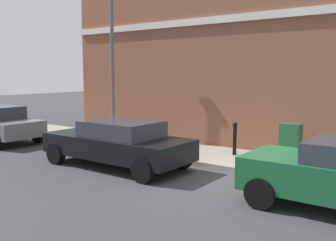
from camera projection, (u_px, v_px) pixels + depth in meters
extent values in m
plane|color=#38383A|center=(229.00, 181.00, 9.60)|extent=(80.00, 80.00, 0.00)
cube|color=gray|center=(114.00, 141.00, 14.71)|extent=(2.46, 30.00, 0.15)
cube|color=brown|center=(229.00, 49.00, 16.51)|extent=(6.86, 11.08, 7.46)
cube|color=silver|center=(184.00, 23.00, 13.65)|extent=(0.12, 11.08, 0.24)
cylinder|color=black|center=(261.00, 193.00, 7.56)|extent=(0.22, 0.64, 0.64)
cylinder|color=black|center=(289.00, 176.00, 8.86)|extent=(0.22, 0.64, 0.64)
cube|color=black|center=(117.00, 146.00, 10.99)|extent=(1.82, 4.51, 0.58)
cube|color=#2D333D|center=(122.00, 129.00, 10.80)|extent=(1.59, 2.12, 0.47)
cylinder|color=black|center=(56.00, 153.00, 11.34)|extent=(0.22, 0.64, 0.64)
cylinder|color=black|center=(98.00, 145.00, 12.69)|extent=(0.22, 0.64, 0.64)
cylinder|color=black|center=(143.00, 170.00, 9.35)|extent=(0.22, 0.64, 0.64)
cylinder|color=black|center=(182.00, 158.00, 10.70)|extent=(0.22, 0.64, 0.64)
cylinder|color=black|center=(38.00, 135.00, 14.79)|extent=(0.23, 0.64, 0.64)
cube|color=#1E4C28|center=(290.00, 143.00, 10.73)|extent=(0.40, 0.55, 1.15)
cube|color=#333333|center=(290.00, 162.00, 10.80)|extent=(0.46, 0.61, 0.08)
cylinder|color=black|center=(235.00, 140.00, 11.88)|extent=(0.12, 0.12, 0.95)
sphere|color=black|center=(235.00, 124.00, 11.82)|extent=(0.14, 0.14, 0.14)
cylinder|color=#59595B|center=(112.00, 68.00, 14.60)|extent=(0.14, 0.14, 5.50)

